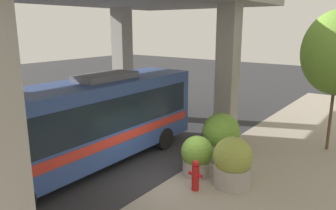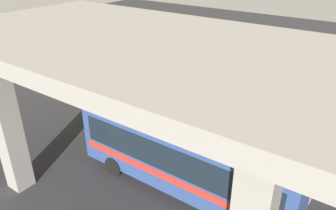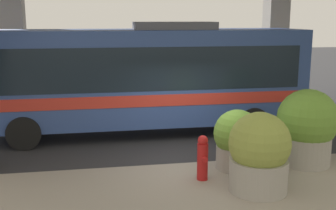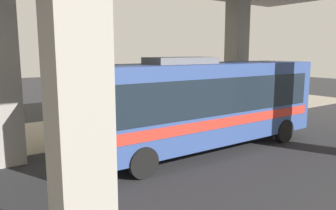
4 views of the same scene
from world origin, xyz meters
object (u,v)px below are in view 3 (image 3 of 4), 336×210
at_px(bus, 143,74).
at_px(planter_middle, 237,140).
at_px(fire_hydrant, 203,158).
at_px(planter_front, 307,127).
at_px(planter_back, 259,154).

relative_size(bus, planter_middle, 6.75).
height_order(bus, fire_hydrant, bus).
bearing_deg(planter_middle, planter_front, -90.40).
bearing_deg(planter_back, planter_front, -52.71).
bearing_deg(planter_front, planter_back, 127.29).
bearing_deg(planter_front, bus, 45.08).
relative_size(fire_hydrant, planter_middle, 0.72).
bearing_deg(planter_middle, fire_hydrant, 119.63).
bearing_deg(planter_front, fire_hydrant, 101.31).
bearing_deg(planter_back, fire_hydrant, 51.01).
bearing_deg(planter_middle, bus, 26.97).
relative_size(bus, planter_front, 5.18).
bearing_deg(planter_front, planter_middle, 89.60).
distance_m(fire_hydrant, planter_front, 3.03).
bearing_deg(planter_back, bus, 20.14).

